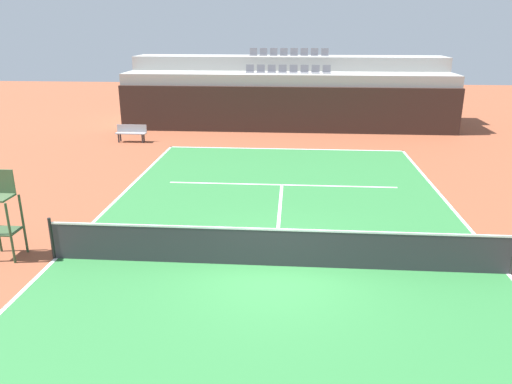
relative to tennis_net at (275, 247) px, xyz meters
name	(u,v)px	position (x,y,z in m)	size (l,w,h in m)	color
ground_plane	(275,266)	(0.00, 0.00, -0.51)	(80.00, 80.00, 0.00)	brown
court_surface	(275,266)	(0.00, 0.00, -0.50)	(11.00, 24.00, 0.01)	#2D7238
baseline_far	(285,149)	(0.00, 11.95, -0.50)	(11.00, 0.10, 0.00)	white
sideline_left	(56,258)	(-5.45, 0.00, -0.50)	(0.10, 24.00, 0.00)	white
sideline_right	(508,274)	(5.45, 0.00, -0.50)	(0.10, 24.00, 0.00)	white
service_line_far	(282,185)	(0.00, 6.40, -0.50)	(8.26, 0.10, 0.00)	white
centre_service_line	(279,217)	(0.00, 3.20, -0.50)	(0.10, 6.40, 0.00)	white
back_wall	(287,110)	(0.00, 15.83, 0.71)	(18.23, 0.30, 2.44)	black
stands_tier_lower	(287,101)	(0.00, 17.18, 1.01)	(18.23, 2.40, 3.04)	#9E9E99
stands_tier_upper	(288,89)	(0.00, 19.58, 1.40)	(18.23, 2.40, 3.81)	#9E9E99
seating_row_lower	(288,71)	(0.00, 17.27, 2.65)	(4.67, 0.44, 0.44)	slate
seating_row_upper	(289,54)	(0.00, 19.67, 3.43)	(4.67, 0.44, 0.44)	slate
tennis_net	(275,247)	(0.00, 0.00, 0.00)	(11.08, 0.08, 1.07)	black
umpire_chair	(2,212)	(-6.70, 0.06, 0.68)	(0.76, 0.66, 2.20)	#334C2D
player_bench	(131,132)	(-7.66, 12.93, 0.00)	(1.50, 0.40, 0.85)	#99999E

